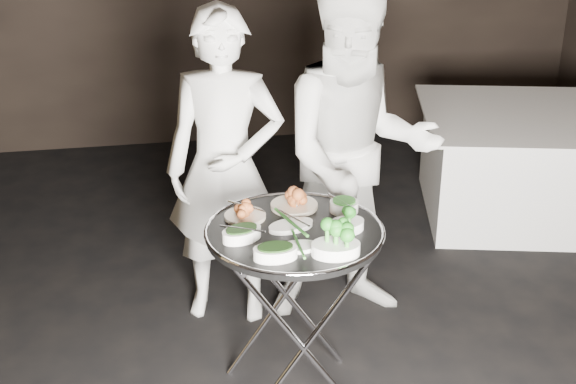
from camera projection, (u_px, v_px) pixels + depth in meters
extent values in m
cylinder|color=silver|center=(304.00, 349.00, 3.28)|extent=(0.57, 0.03, 0.83)
cylinder|color=silver|center=(304.00, 349.00, 3.28)|extent=(0.57, 0.03, 0.83)
cylinder|color=silver|center=(285.00, 294.00, 3.67)|extent=(0.57, 0.03, 0.83)
cylinder|color=silver|center=(285.00, 294.00, 3.67)|extent=(0.57, 0.03, 0.83)
cylinder|color=silver|center=(237.00, 246.00, 3.28)|extent=(0.02, 0.48, 0.02)
cylinder|color=silver|center=(350.00, 236.00, 3.35)|extent=(0.02, 0.48, 0.02)
cylinder|color=black|center=(294.00, 233.00, 3.30)|extent=(0.73, 0.73, 0.03)
torus|color=silver|center=(294.00, 230.00, 3.29)|extent=(0.75, 0.75, 0.02)
cylinder|color=beige|center=(245.00, 216.00, 3.39)|extent=(0.18, 0.18, 0.02)
cylinder|color=beige|center=(294.00, 206.00, 3.48)|extent=(0.21, 0.21, 0.02)
cylinder|color=white|center=(344.00, 206.00, 3.45)|extent=(0.12, 0.12, 0.05)
cylinder|color=silver|center=(246.00, 206.00, 3.39)|extent=(0.14, 0.14, 0.01)
cylinder|color=silver|center=(297.00, 197.00, 3.47)|extent=(0.04, 0.19, 0.01)
cylinder|color=silver|center=(342.00, 202.00, 3.43)|extent=(0.08, 0.18, 0.01)
cylinder|color=silver|center=(243.00, 229.00, 3.19)|extent=(0.17, 0.09, 0.01)
cylinder|color=silver|center=(350.00, 220.00, 3.26)|extent=(0.10, 0.17, 0.01)
cylinder|color=silver|center=(294.00, 218.00, 3.28)|extent=(0.10, 0.17, 0.01)
imported|color=silver|center=(225.00, 169.00, 3.97)|extent=(0.67, 0.52, 1.62)
imported|color=silver|center=(357.00, 156.00, 3.96)|extent=(0.87, 0.68, 1.75)
cube|color=white|center=(514.00, 166.00, 5.25)|extent=(1.09, 1.09, 0.68)
cube|color=white|center=(520.00, 115.00, 5.10)|extent=(1.22, 1.22, 0.02)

